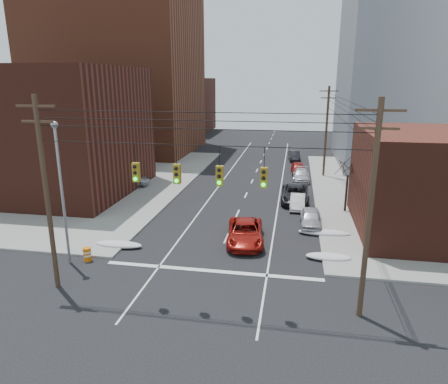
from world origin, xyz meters
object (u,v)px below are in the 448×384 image
at_px(lot_car_d, 87,182).
at_px(construction_barrel, 87,254).
at_px(parked_car_b, 298,202).
at_px(parked_car_e, 298,168).
at_px(parked_car_d, 301,175).
at_px(lot_car_b, 125,179).
at_px(parked_car_a, 311,218).
at_px(red_pickup, 245,232).
at_px(parked_car_c, 295,194).
at_px(lot_car_c, 63,191).
at_px(parked_car_f, 294,156).
at_px(lot_car_a, 116,183).

xyz_separation_m(lot_car_d, construction_barrel, (8.97, -16.52, -0.45)).
relative_size(parked_car_b, parked_car_e, 0.91).
height_order(parked_car_d, lot_car_b, lot_car_b).
bearing_deg(parked_car_a, red_pickup, -138.93).
distance_m(parked_car_c, construction_barrel, 20.98).
relative_size(parked_car_b, lot_car_c, 0.80).
bearing_deg(lot_car_b, parked_car_d, -85.36).
xyz_separation_m(parked_car_f, lot_car_c, (-22.97, -24.34, 0.14)).
distance_m(red_pickup, parked_car_e, 23.91).
bearing_deg(parked_car_e, construction_barrel, -120.56).
relative_size(red_pickup, parked_car_d, 1.19).
distance_m(parked_car_b, parked_car_c, 2.00).
distance_m(parked_car_a, parked_car_d, 15.66).
relative_size(parked_car_b, construction_barrel, 4.17).
distance_m(lot_car_b, construction_barrel, 19.11).
bearing_deg(lot_car_a, red_pickup, -104.70).
distance_m(parked_car_d, parked_car_f, 12.50).
distance_m(parked_car_e, lot_car_c, 28.26).
xyz_separation_m(lot_car_c, lot_car_d, (0.70, 3.56, 0.08)).
relative_size(parked_car_a, parked_car_f, 1.00).
distance_m(lot_car_c, construction_barrel, 16.17).
distance_m(lot_car_a, lot_car_b, 1.48).
bearing_deg(parked_car_d, lot_car_c, -153.79).
bearing_deg(lot_car_d, lot_car_a, -64.28).
height_order(parked_car_a, lot_car_a, parked_car_a).
bearing_deg(lot_car_b, parked_car_b, -116.47).
bearing_deg(construction_barrel, parked_car_f, 70.38).
bearing_deg(parked_car_a, construction_barrel, -147.95).
bearing_deg(parked_car_a, lot_car_c, 171.65).
xyz_separation_m(red_pickup, lot_car_c, (-19.67, 7.98, 0.07)).
distance_m(parked_car_f, construction_barrel, 39.61).
distance_m(red_pickup, parked_car_a, 6.46).
xyz_separation_m(parked_car_e, lot_car_d, (-22.85, -12.05, 0.21)).
height_order(parked_car_d, parked_car_f, parked_car_f).
bearing_deg(lot_car_c, parked_car_c, -99.21).
height_order(parked_car_f, lot_car_a, parked_car_f).
bearing_deg(parked_car_f, construction_barrel, -115.08).
bearing_deg(lot_car_d, construction_barrel, -132.76).
relative_size(parked_car_a, lot_car_b, 0.78).
height_order(red_pickup, parked_car_b, red_pickup).
bearing_deg(lot_car_d, lot_car_c, -172.41).
xyz_separation_m(parked_car_e, construction_barrel, (-13.88, -28.58, -0.25)).
height_order(parked_car_c, lot_car_b, lot_car_b).
relative_size(red_pickup, parked_car_c, 0.99).
distance_m(lot_car_b, lot_car_c, 6.93).
relative_size(lot_car_a, lot_car_d, 0.82).
bearing_deg(parked_car_a, lot_car_d, 163.30).
distance_m(parked_car_c, parked_car_f, 21.31).
relative_size(red_pickup, lot_car_b, 1.02).
relative_size(parked_car_b, parked_car_c, 0.68).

